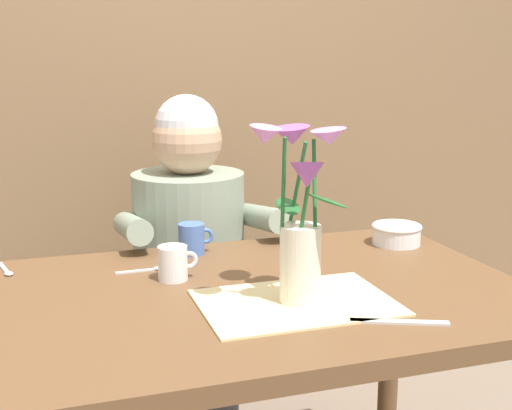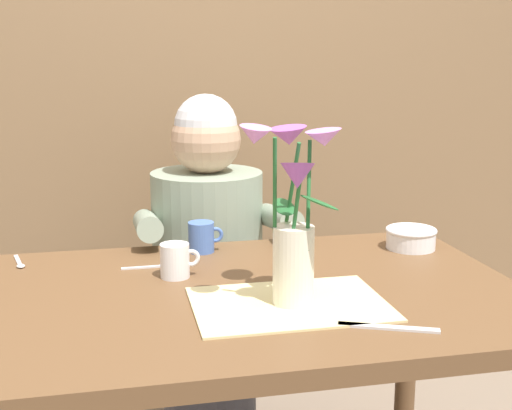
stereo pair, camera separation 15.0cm
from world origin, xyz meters
TOP-DOWN VIEW (x-y plane):
  - wood_panel_backdrop at (0.00, 1.05)m, footprint 4.00×0.10m
  - dining_table at (0.00, 0.00)m, footprint 1.20×0.80m
  - seated_person at (-0.01, 0.62)m, footprint 0.45×0.47m
  - striped_placemat at (0.06, -0.11)m, footprint 0.40×0.28m
  - flower_vase at (0.06, -0.11)m, footprint 0.23×0.22m
  - ceramic_bowl at (0.48, 0.23)m, footprint 0.14×0.14m
  - dinner_knife at (0.21, -0.27)m, footprint 0.18×0.09m
  - coffee_cup at (-0.07, 0.32)m, footprint 0.09×0.07m
  - ceramic_mug at (-0.16, 0.12)m, footprint 0.09×0.07m
  - spoon_0 at (-0.53, 0.30)m, footprint 0.04×0.12m
  - spoon_1 at (-0.20, 0.21)m, footprint 0.12×0.02m

SIDE VIEW (x-z plane):
  - seated_person at x=-0.01m, z-range 0.00..1.13m
  - dining_table at x=0.00m, z-range 0.27..1.01m
  - striped_placemat at x=0.06m, z-range 0.74..0.74m
  - dinner_knife at x=0.21m, z-range 0.74..0.74m
  - spoon_0 at x=-0.53m, z-range 0.74..0.75m
  - spoon_1 at x=-0.20m, z-range 0.74..0.75m
  - ceramic_bowl at x=0.48m, z-range 0.74..0.80m
  - coffee_cup at x=-0.07m, z-range 0.74..0.82m
  - ceramic_mug at x=-0.16m, z-range 0.74..0.82m
  - flower_vase at x=0.06m, z-range 0.73..1.11m
  - wood_panel_backdrop at x=0.00m, z-range 0.00..2.50m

